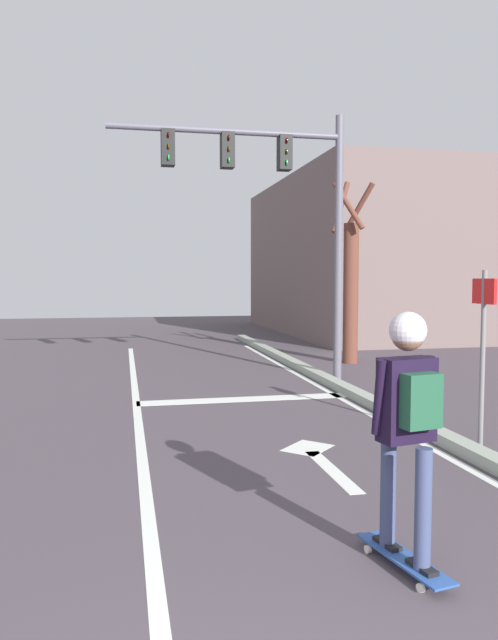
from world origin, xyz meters
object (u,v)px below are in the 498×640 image
(skateboard, at_px, (404,559))
(skater, at_px, (408,403))
(roadside_tree, at_px, (351,283))
(traffic_signal_mast, at_px, (273,188))
(street_sign_post, at_px, (483,331))

(skateboard, relative_size, skater, 0.53)
(skateboard, height_order, roadside_tree, roadside_tree)
(traffic_signal_mast, relative_size, street_sign_post, 2.44)
(traffic_signal_mast, bearing_deg, skater, -97.19)
(roadside_tree, bearing_deg, traffic_signal_mast, -138.14)
(skater, bearing_deg, skateboard, 100.81)
(skateboard, distance_m, traffic_signal_mast, 8.28)
(skateboard, xyz_separation_m, roadside_tree, (3.35, 9.54, 1.82))
(skateboard, xyz_separation_m, traffic_signal_mast, (0.94, 7.38, 3.62))
(traffic_signal_mast, xyz_separation_m, street_sign_post, (1.37, -4.74, -2.32))
(skateboard, bearing_deg, skater, -79.19)
(street_sign_post, xyz_separation_m, roadside_tree, (1.04, 6.90, 0.51))
(roadside_tree, bearing_deg, skateboard, -109.33)
(skateboard, distance_m, skater, 1.09)
(skateboard, bearing_deg, traffic_signal_mast, 82.77)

